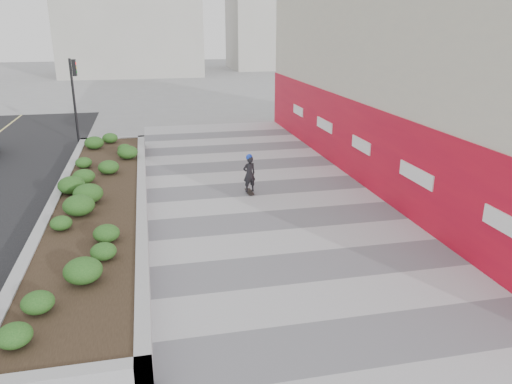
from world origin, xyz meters
TOP-DOWN VIEW (x-y plane):
  - ground at (0.00, 0.00)m, footprint 160.00×160.00m
  - walkway at (0.00, 3.00)m, footprint 8.00×36.00m
  - building at (6.98, 8.98)m, footprint 6.04×24.08m
  - planter at (-5.50, 7.00)m, footprint 3.00×18.00m
  - traffic_signal_near at (-7.23, 17.50)m, footprint 0.33×0.28m
  - manhole_cover at (0.50, 3.00)m, footprint 0.44×0.44m
  - skateboarder at (-0.39, 7.72)m, footprint 0.54×0.72m

SIDE VIEW (x-z plane):
  - ground at x=0.00m, z-range 0.00..0.00m
  - manhole_cover at x=0.50m, z-range 0.00..0.01m
  - walkway at x=0.00m, z-range 0.00..0.01m
  - planter at x=-5.50m, z-range -0.03..0.87m
  - skateboarder at x=-0.39m, z-range 0.01..1.46m
  - traffic_signal_near at x=-7.23m, z-range 0.66..4.86m
  - building at x=6.98m, z-range -0.02..7.98m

